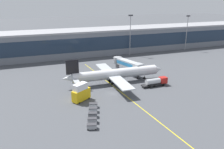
{
  "coord_description": "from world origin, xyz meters",
  "views": [
    {
      "loc": [
        -28.09,
        -73.09,
        33.72
      ],
      "look_at": [
        2.49,
        8.17,
        4.5
      ],
      "focal_mm": 37.01,
      "sensor_mm": 36.0,
      "label": 1
    }
  ],
  "objects": [
    {
      "name": "apron_light_mast_0",
      "position": [
        30.57,
        52.01,
        14.0
      ],
      "size": [
        2.8,
        0.5,
        24.02
      ],
      "color": "gray",
      "rests_on": "ground_plane"
    },
    {
      "name": "fuel_tanker",
      "position": [
        18.59,
        1.2,
        1.75
      ],
      "size": [
        10.85,
        2.86,
        3.25
      ],
      "color": "#232326",
      "rests_on": "ground_plane"
    },
    {
      "name": "terminal_building",
      "position": [
        19.22,
        63.97,
        7.6
      ],
      "size": [
        207.85,
        19.82,
        15.16
      ],
      "color": "slate",
      "rests_on": "ground_plane"
    },
    {
      "name": "baggage_cart_0",
      "position": [
        -14.07,
        -20.42,
        0.78
      ],
      "size": [
        3.0,
        2.3,
        1.48
      ],
      "color": "gray",
      "rests_on": "ground_plane"
    },
    {
      "name": "ground_plane",
      "position": [
        0.0,
        0.0,
        0.0
      ],
      "size": [
        700.0,
        700.0,
        0.0
      ],
      "primitive_type": "plane",
      "color": "#47494F"
    },
    {
      "name": "main_airliner",
      "position": [
        4.69,
        10.18,
        3.95
      ],
      "size": [
        43.43,
        34.44,
        11.33
      ],
      "color": "#B2B7BC",
      "rests_on": "ground_plane"
    },
    {
      "name": "apron_lead_in_line",
      "position": [
        2.9,
        2.0,
        0.0
      ],
      "size": [
        6.28,
        79.8,
        0.01
      ],
      "primitive_type": "cube",
      "rotation": [
        0.0,
        0.0,
        0.07
      ],
      "color": "yellow",
      "rests_on": "ground_plane"
    },
    {
      "name": "catering_lift",
      "position": [
        -12.57,
        -1.92,
        3.07
      ],
      "size": [
        7.07,
        5.79,
        6.3
      ],
      "color": "yellow",
      "rests_on": "ground_plane"
    },
    {
      "name": "baggage_cart_2",
      "position": [
        -12.08,
        -14.33,
        0.78
      ],
      "size": [
        3.0,
        2.3,
        1.48
      ],
      "color": "#595B60",
      "rests_on": "ground_plane"
    },
    {
      "name": "baggage_cart_3",
      "position": [
        -11.08,
        -11.29,
        0.78
      ],
      "size": [
        3.0,
        2.3,
        1.48
      ],
      "color": "#B2B7BC",
      "rests_on": "ground_plane"
    },
    {
      "name": "apron_light_mast_1",
      "position": [
        71.32,
        52.01,
        13.27
      ],
      "size": [
        2.8,
        0.5,
        22.61
      ],
      "color": "gray",
      "rests_on": "ground_plane"
    },
    {
      "name": "jet_bridge",
      "position": [
        13.74,
        19.31,
        4.92
      ],
      "size": [
        8.15,
        17.65,
        6.65
      ],
      "color": "#B2B7BC",
      "rests_on": "ground_plane"
    },
    {
      "name": "baggage_cart_4",
      "position": [
        -10.09,
        -8.25,
        0.78
      ],
      "size": [
        3.0,
        2.3,
        1.48
      ],
      "color": "#B2B7BC",
      "rests_on": "ground_plane"
    },
    {
      "name": "baggage_cart_1",
      "position": [
        -13.07,
        -17.37,
        0.78
      ],
      "size": [
        3.0,
        2.3,
        1.48
      ],
      "color": "gray",
      "rests_on": "ground_plane"
    }
  ]
}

